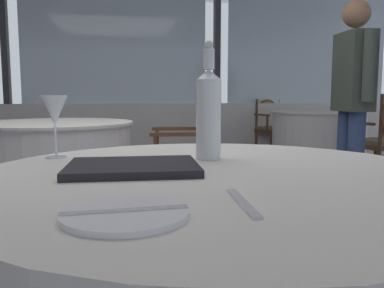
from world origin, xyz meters
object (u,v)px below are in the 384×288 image
side_plate (125,214)px  water_bottle (209,112)px  menu_book (133,167)px  dining_chair_0_1 (189,146)px  diner_person_0 (353,94)px  wine_glass (54,112)px  dining_chair_1_1 (272,124)px

side_plate → water_bottle: bearing=64.6°
water_bottle → menu_book: size_ratio=1.08×
side_plate → menu_book: size_ratio=0.62×
side_plate → menu_book: menu_book is taller
dining_chair_0_1 → water_bottle: bearing=88.6°
dining_chair_0_1 → diner_person_0: 1.39m
dining_chair_0_1 → wine_glass: bearing=74.0°
water_bottle → dining_chair_0_1: water_bottle is taller
wine_glass → dining_chair_1_1: 5.11m
dining_chair_0_1 → menu_book: bearing=82.8°
menu_book → diner_person_0: diner_person_0 is taller
side_plate → wine_glass: (-0.20, 0.68, 0.14)m
dining_chair_1_1 → diner_person_0: diner_person_0 is taller
water_bottle → dining_chair_1_1: water_bottle is taller
dining_chair_0_1 → dining_chair_1_1: size_ratio=1.06×
menu_book → diner_person_0: (1.84, 1.92, 0.20)m
menu_book → water_bottle: bearing=36.8°
side_plate → diner_person_0: size_ratio=0.12×
menu_book → dining_chair_1_1: bearing=67.1°
wine_glass → diner_person_0: diner_person_0 is taller
side_plate → water_bottle: size_ratio=0.58×
dining_chair_1_1 → diner_person_0: (-0.45, -2.80, 0.43)m
wine_glass → diner_person_0: bearing=38.5°
dining_chair_0_1 → side_plate: bearing=84.4°
dining_chair_1_1 → water_bottle: bearing=-37.3°
water_bottle → dining_chair_1_1: (2.05, 4.55, -0.37)m
diner_person_0 → water_bottle: bearing=-128.0°
wine_glass → diner_person_0: size_ratio=0.12×
side_plate → dining_chair_0_1: 2.49m
side_plate → dining_chair_0_1: (0.54, 2.42, -0.20)m
water_bottle → wine_glass: 0.48m
menu_book → dining_chair_0_1: size_ratio=0.35×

